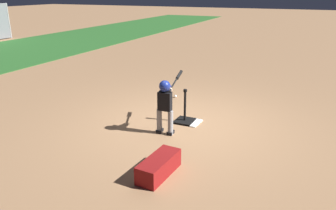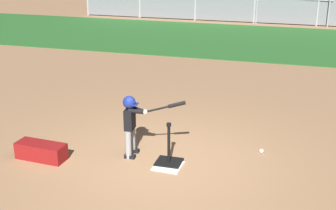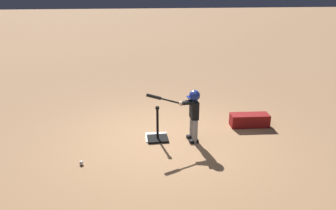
# 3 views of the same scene
# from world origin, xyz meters

# --- Properties ---
(ground_plane) EXTENTS (90.00, 90.00, 0.00)m
(ground_plane) POSITION_xyz_m (0.00, 0.00, 0.00)
(ground_plane) COLOR #99704C
(grass_outfield_strip) EXTENTS (56.00, 6.03, 0.02)m
(grass_outfield_strip) POSITION_xyz_m (0.00, 9.97, 0.01)
(grass_outfield_strip) COLOR #286026
(grass_outfield_strip) RESTS_ON ground_plane
(home_plate) EXTENTS (0.46, 0.46, 0.02)m
(home_plate) POSITION_xyz_m (0.11, -0.08, 0.01)
(home_plate) COLOR white
(home_plate) RESTS_ON ground_plane
(batting_tee) EXTENTS (0.42, 0.37, 0.71)m
(batting_tee) POSITION_xyz_m (0.09, 0.02, 0.10)
(batting_tee) COLOR black
(batting_tee) RESTS_ON ground_plane
(batter_child) EXTENTS (1.04, 0.33, 1.05)m
(batter_child) POSITION_xyz_m (-0.57, 0.15, 0.67)
(batter_child) COLOR gray
(batter_child) RESTS_ON ground_plane
(baseball) EXTENTS (0.07, 0.07, 0.07)m
(baseball) POSITION_xyz_m (1.51, 0.84, 0.04)
(baseball) COLOR white
(baseball) RESTS_ON ground_plane
(bleachers_far_right) EXTENTS (3.49, 2.16, 0.94)m
(bleachers_far_right) POSITION_xyz_m (-6.59, 15.63, 0.46)
(bleachers_far_right) COLOR #93969E
(bleachers_far_right) RESTS_ON ground_plane
(bleachers_far_left) EXTENTS (3.23, 2.26, 1.40)m
(bleachers_far_left) POSITION_xyz_m (1.59, 14.50, 0.68)
(bleachers_far_left) COLOR #93969E
(bleachers_far_left) RESTS_ON ground_plane
(equipment_bag) EXTENTS (0.86, 0.38, 0.28)m
(equipment_bag) POSITION_xyz_m (-1.99, -0.39, 0.14)
(equipment_bag) COLOR maroon
(equipment_bag) RESTS_ON ground_plane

